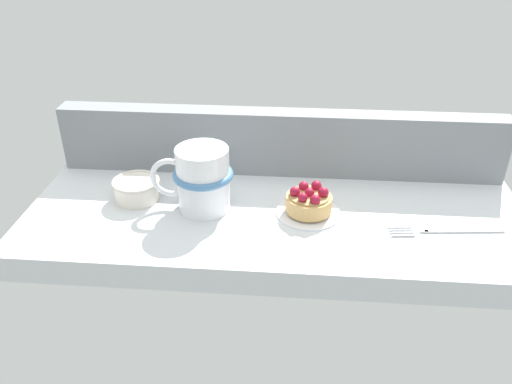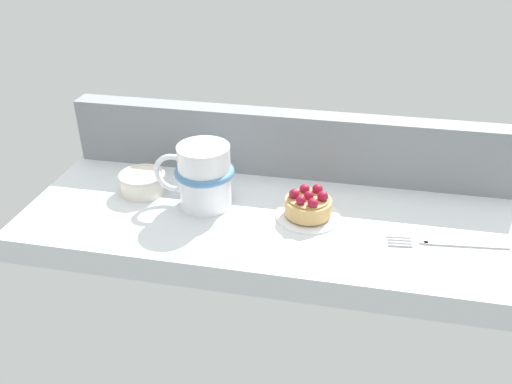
{
  "view_description": "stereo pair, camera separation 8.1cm",
  "coord_description": "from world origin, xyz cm",
  "px_view_note": "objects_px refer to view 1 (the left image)",
  "views": [
    {
      "loc": [
        2.63,
        -70.12,
        44.27
      ],
      "look_at": [
        -3.12,
        -0.2,
        3.37
      ],
      "focal_mm": 36.05,
      "sensor_mm": 36.0,
      "label": 1
    },
    {
      "loc": [
        10.66,
        -68.99,
        44.27
      ],
      "look_at": [
        -3.12,
        -0.2,
        3.37
      ],
      "focal_mm": 36.05,
      "sensor_mm": 36.0,
      "label": 2
    }
  ],
  "objects_px": {
    "coffee_mug": "(202,178)",
    "raspberry_tart": "(309,201)",
    "dessert_plate": "(308,212)",
    "dessert_fork": "(445,230)",
    "sugar_bowl": "(137,189)"
  },
  "relations": [
    {
      "from": "raspberry_tart",
      "to": "dessert_fork",
      "type": "height_order",
      "value": "raspberry_tart"
    },
    {
      "from": "dessert_plate",
      "to": "sugar_bowl",
      "type": "distance_m",
      "value": 0.29
    },
    {
      "from": "raspberry_tart",
      "to": "coffee_mug",
      "type": "bearing_deg",
      "value": 177.52
    },
    {
      "from": "coffee_mug",
      "to": "dessert_fork",
      "type": "height_order",
      "value": "coffee_mug"
    },
    {
      "from": "dessert_plate",
      "to": "dessert_fork",
      "type": "xyz_separation_m",
      "value": [
        0.21,
        -0.04,
        -0.0
      ]
    },
    {
      "from": "dessert_plate",
      "to": "dessert_fork",
      "type": "bearing_deg",
      "value": -9.69
    },
    {
      "from": "dessert_plate",
      "to": "raspberry_tart",
      "type": "bearing_deg",
      "value": 45.16
    },
    {
      "from": "dessert_fork",
      "to": "dessert_plate",
      "type": "bearing_deg",
      "value": 170.31
    },
    {
      "from": "dessert_plate",
      "to": "raspberry_tart",
      "type": "distance_m",
      "value": 0.02
    },
    {
      "from": "coffee_mug",
      "to": "raspberry_tart",
      "type": "bearing_deg",
      "value": -2.48
    },
    {
      "from": "raspberry_tart",
      "to": "sugar_bowl",
      "type": "relative_size",
      "value": 0.93
    },
    {
      "from": "raspberry_tart",
      "to": "coffee_mug",
      "type": "relative_size",
      "value": 0.54
    },
    {
      "from": "coffee_mug",
      "to": "sugar_bowl",
      "type": "height_order",
      "value": "coffee_mug"
    },
    {
      "from": "dessert_fork",
      "to": "sugar_bowl",
      "type": "xyz_separation_m",
      "value": [
        -0.49,
        0.06,
        0.02
      ]
    },
    {
      "from": "coffee_mug",
      "to": "dessert_plate",
      "type": "bearing_deg",
      "value": -2.53
    }
  ]
}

